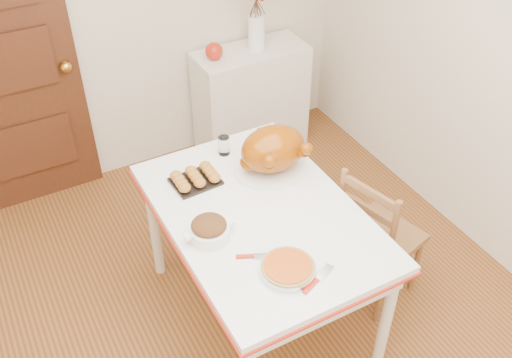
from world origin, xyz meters
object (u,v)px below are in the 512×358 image
sideboard (251,100)px  kitchen_table (260,267)px  chair_oak (380,234)px  pumpkin_pie (288,267)px  turkey_platter (273,151)px

sideboard → kitchen_table: (-0.79, -1.57, -0.01)m
sideboard → chair_oak: size_ratio=0.92×
chair_oak → pumpkin_pie: bearing=94.1°
sideboard → chair_oak: chair_oak is taller
kitchen_table → turkey_platter: 0.65m
chair_oak → pumpkin_pie: chair_oak is taller
sideboard → kitchen_table: bearing=-116.6°
sideboard → pumpkin_pie: size_ratio=3.30×
sideboard → turkey_platter: (-0.56, -1.31, 0.54)m
pumpkin_pie → chair_oak: bearing=18.5°
kitchen_table → pumpkin_pie: bearing=-102.0°
sideboard → chair_oak: (-0.07, -1.72, 0.04)m
kitchen_table → chair_oak: 0.73m
chair_oak → turkey_platter: size_ratio=2.18×
pumpkin_pie → sideboard: bearing=66.3°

